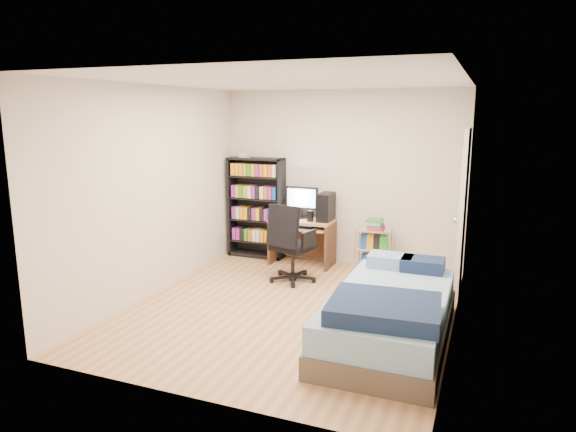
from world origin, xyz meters
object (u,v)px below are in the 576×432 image
at_px(media_shelf, 256,206).
at_px(computer_desk, 309,223).
at_px(office_chair, 291,257).
at_px(bed, 390,314).

bearing_deg(media_shelf, computer_desk, -6.45).
bearing_deg(office_chair, computer_desk, 107.18).
height_order(media_shelf, office_chair, media_shelf).
bearing_deg(office_chair, bed, -26.01).
height_order(computer_desk, bed, computer_desk).
xyz_separation_m(media_shelf, office_chair, (0.92, -0.94, -0.45)).
bearing_deg(computer_desk, office_chair, -87.29).
xyz_separation_m(office_chair, bed, (1.54, -1.31, -0.06)).
xyz_separation_m(media_shelf, bed, (2.46, -2.25, -0.51)).
distance_m(computer_desk, office_chair, 0.88).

